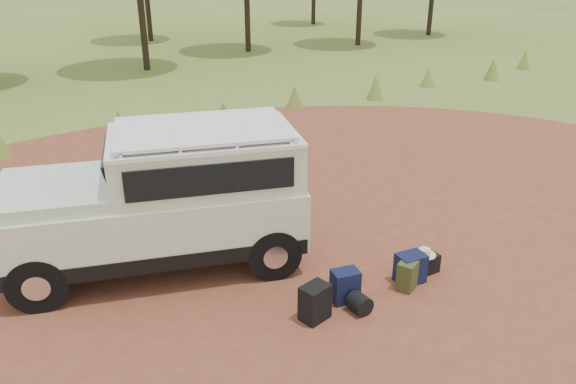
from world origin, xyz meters
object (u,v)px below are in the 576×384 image
backpack_olive (407,275)px  duffel_navy (410,268)px  safari_vehicle (165,202)px  backpack_black (315,303)px  hard_case (423,263)px  backpack_navy (345,286)px

backpack_olive → duffel_navy: bearing=9.5°
safari_vehicle → backpack_black: (1.18, -2.61, -0.87)m
backpack_olive → hard_case: (0.57, 0.21, -0.08)m
duffel_navy → hard_case: (0.40, 0.10, -0.09)m
backpack_navy → hard_case: backpack_navy is taller
safari_vehicle → backpack_black: safari_vehicle is taller
backpack_black → hard_case: 2.27m
backpack_navy → duffel_navy: size_ratio=1.06×
backpack_black → hard_case: (2.27, 0.08, -0.12)m
safari_vehicle → backpack_navy: (1.83, -2.49, -0.89)m
safari_vehicle → backpack_olive: 4.08m
hard_case → safari_vehicle: bearing=146.6°
safari_vehicle → duffel_navy: size_ratio=10.48×
backpack_navy → duffel_navy: (1.22, -0.14, -0.02)m
backpack_navy → hard_case: bearing=11.4°
backpack_black → duffel_navy: backpack_black is taller
safari_vehicle → backpack_olive: bearing=-25.3°
duffel_navy → safari_vehicle: bearing=146.4°
backpack_navy → hard_case: size_ratio=1.15×
hard_case → duffel_navy: bearing=-163.6°
backpack_black → backpack_navy: bearing=-0.9°
backpack_olive → duffel_navy: size_ratio=0.97×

